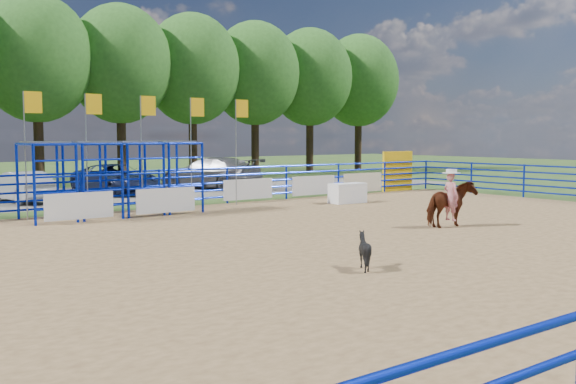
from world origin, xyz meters
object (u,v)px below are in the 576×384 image
(announcer_table, at_px, (348,193))
(calf, at_px, (364,251))
(horse_and_rider, at_px, (451,199))
(car_c, at_px, (115,179))
(car_d, at_px, (210,173))
(car_b, at_px, (21,187))

(announcer_table, relative_size, calf, 1.97)
(horse_and_rider, bearing_deg, car_c, 102.75)
(announcer_table, distance_m, car_c, 11.53)
(announcer_table, bearing_deg, calf, -130.32)
(car_d, bearing_deg, announcer_table, 70.21)
(calf, relative_size, car_c, 0.15)
(horse_and_rider, relative_size, car_b, 0.63)
(calf, bearing_deg, car_d, -35.12)
(car_d, bearing_deg, horse_and_rider, 60.76)
(car_b, bearing_deg, car_d, 179.63)
(horse_and_rider, xyz_separation_m, car_c, (-3.83, 16.91, -0.16))
(announcer_table, relative_size, car_b, 0.39)
(horse_and_rider, bearing_deg, car_d, 85.48)
(car_b, bearing_deg, car_c, -171.31)
(announcer_table, distance_m, car_b, 13.53)
(car_c, bearing_deg, car_d, -8.99)
(horse_and_rider, height_order, calf, horse_and_rider)
(car_b, xyz_separation_m, car_d, (9.80, 1.51, 0.18))
(announcer_table, relative_size, car_c, 0.30)
(announcer_table, height_order, car_b, car_b)
(calf, relative_size, car_b, 0.20)
(car_c, bearing_deg, announcer_table, -67.75)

